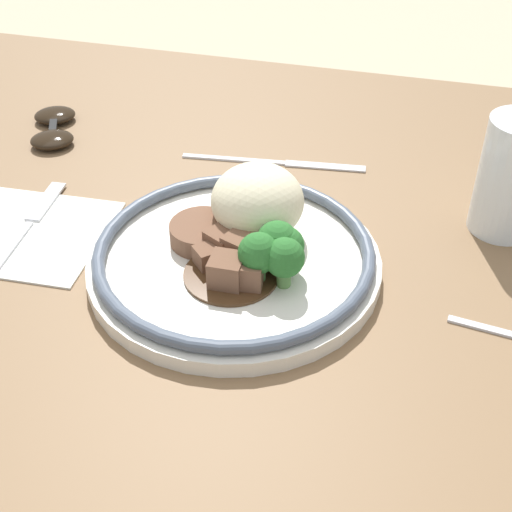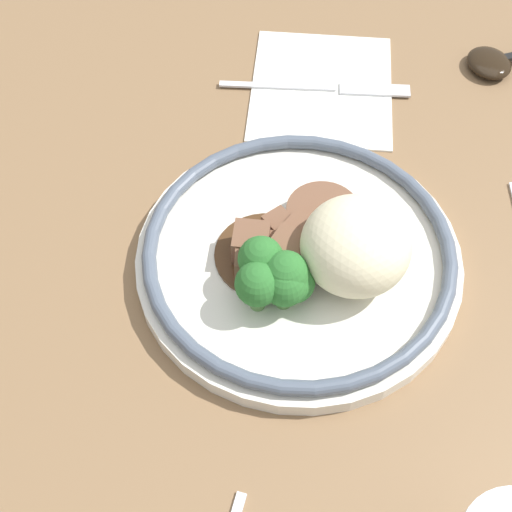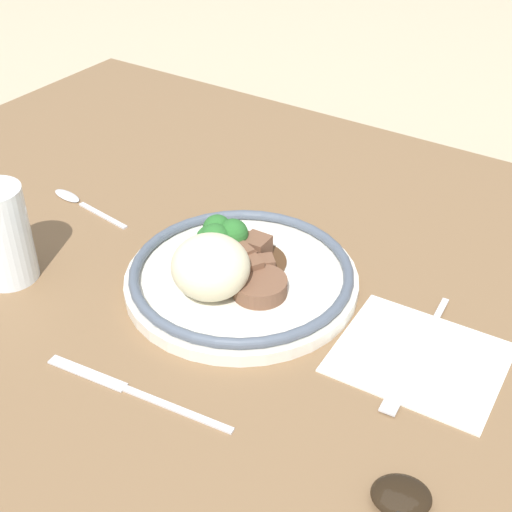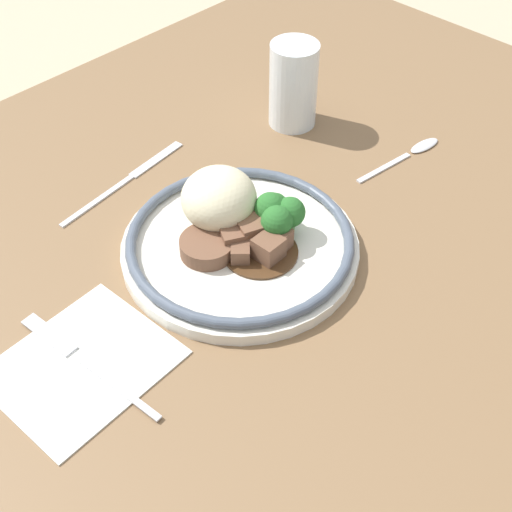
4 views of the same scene
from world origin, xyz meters
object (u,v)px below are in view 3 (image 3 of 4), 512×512
(juice_glass, at_px, (2,238))
(spoon, at_px, (76,200))
(plate, at_px, (236,270))
(fork, at_px, (413,363))
(knife, at_px, (130,390))

(juice_glass, relative_size, spoon, 0.79)
(juice_glass, distance_m, spoon, 0.18)
(plate, bearing_deg, fork, 177.88)
(juice_glass, distance_m, knife, 0.25)
(fork, bearing_deg, knife, -54.04)
(juice_glass, bearing_deg, fork, -164.97)
(plate, distance_m, spoon, 0.29)
(plate, xyz_separation_m, knife, (-0.01, 0.19, -0.02))
(juice_glass, height_order, knife, juice_glass)
(plate, xyz_separation_m, juice_glass, (0.23, 0.13, 0.03))
(plate, relative_size, fork, 1.40)
(knife, bearing_deg, fork, -145.83)
(fork, xyz_separation_m, knife, (0.21, 0.18, -0.00))
(juice_glass, relative_size, fork, 0.61)
(plate, height_order, juice_glass, juice_glass)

